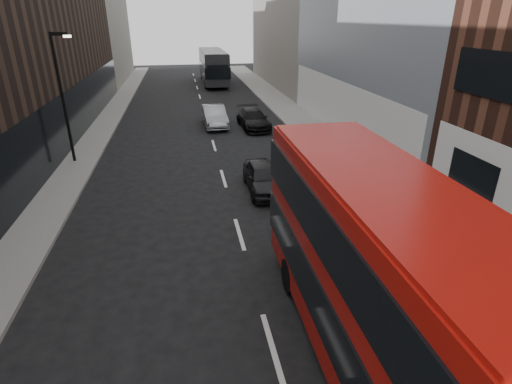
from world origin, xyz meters
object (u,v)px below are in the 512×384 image
street_lamp (63,90)px  grey_bus (213,66)px  car_c (253,119)px  car_a (263,177)px  car_b (214,116)px  red_bus (396,292)px

street_lamp → grey_bus: (10.50, 29.00, -2.03)m
car_c → grey_bus: bearing=89.6°
grey_bus → car_a: 34.95m
car_b → car_c: car_b is taller
red_bus → car_b: bearing=94.3°
red_bus → car_c: (1.15, 23.57, -1.97)m
car_b → car_a: bearing=-86.8°
car_a → red_bus: bearing=-87.3°
car_a → car_b: (-1.28, 13.11, 0.08)m
street_lamp → car_a: bearing=-30.6°
car_c → car_b: bearing=154.6°
red_bus → car_a: 11.82m
red_bus → grey_bus: (0.06, 46.56, -0.52)m
street_lamp → car_c: (11.59, 6.01, -3.48)m
street_lamp → red_bus: street_lamp is taller
car_a → grey_bus: bearing=89.7°
street_lamp → car_c: bearing=27.4°
car_c → red_bus: bearing=-95.9°
car_b → red_bus: bearing=-88.4°
car_a → car_b: car_b is taller
car_a → car_b: bearing=96.1°
street_lamp → grey_bus: size_ratio=0.56×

